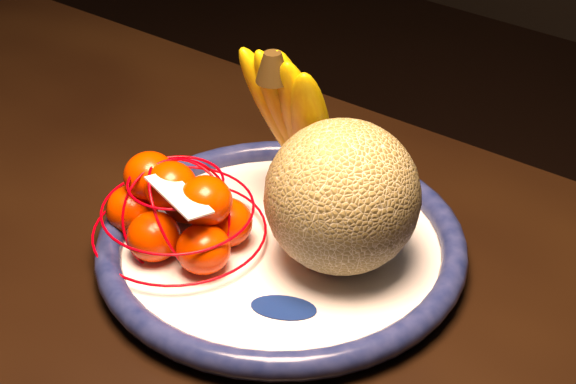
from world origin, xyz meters
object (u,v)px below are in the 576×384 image
Objects in this scene: dining_table at (40,293)px; cantaloupe at (342,197)px; mandarin_bag at (178,211)px; fruit_bowl at (281,245)px; banana_bunch at (298,116)px.

cantaloupe is (0.27, 0.15, 0.16)m from dining_table.
fruit_bowl is at bearing 34.45° from mandarin_bag.
cantaloupe reaches higher than fruit_bowl.
dining_table is 10.19× the size of cantaloupe.
mandarin_bag is (-0.08, -0.05, 0.03)m from fruit_bowl.
mandarin_bag is at bearing -145.55° from fruit_bowl.
banana_bunch reaches higher than fruit_bowl.
banana_bunch is at bearing 149.45° from cantaloupe.
cantaloupe is 0.16m from mandarin_bag.
mandarin_bag is at bearing -151.67° from cantaloupe.
cantaloupe is 0.75× the size of banana_bunch.
cantaloupe reaches higher than dining_table.
dining_table is 4.07× the size of fruit_bowl.
cantaloupe is at bearing -26.36° from banana_bunch.
cantaloupe is at bearing 27.11° from dining_table.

